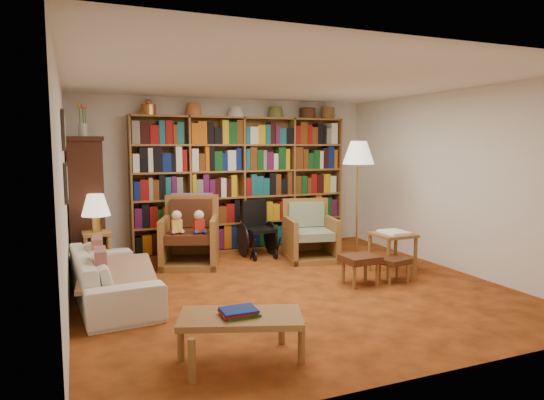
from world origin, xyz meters
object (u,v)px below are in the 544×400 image
armchair_sage (308,236)px  footstool_a (360,261)px  floor_lamp (358,158)px  coffee_table (241,321)px  sofa (112,276)px  footstool_b (394,262)px  armchair_leather (188,236)px  wheelchair (257,231)px  side_table_papers (393,240)px  side_table_lamp (97,245)px

armchair_sage → footstool_a: 1.51m
floor_lamp → coffee_table: size_ratio=1.65×
sofa → footstool_b: size_ratio=4.53×
armchair_leather → sofa: bearing=-130.8°
armchair_sage → wheelchair: armchair_sage is taller
armchair_leather → side_table_papers: size_ratio=1.82×
sofa → floor_lamp: size_ratio=1.07×
side_table_papers → footstool_a: bearing=-156.4°
armchair_leather → armchair_sage: armchair_leather is taller
sofa → armchair_leather: armchair_leather is taller
armchair_sage → footstool_b: 1.62m
side_table_lamp → footstool_b: size_ratio=1.42×
footstool_a → armchair_leather: bearing=133.2°
armchair_sage → armchair_leather: bearing=168.4°
sofa → wheelchair: 2.74m
sofa → floor_lamp: floor_lamp is taller
footstool_a → footstool_b: bearing=-5.9°
armchair_leather → side_table_papers: 2.92m
sofa → floor_lamp: 3.93m
armchair_leather → wheelchair: size_ratio=1.22×
side_table_lamp → footstool_a: side_table_lamp is taller
sofa → side_table_papers: size_ratio=3.32×
side_table_lamp → floor_lamp: bearing=-6.0°
side_table_lamp → floor_lamp: 3.93m
floor_lamp → sofa: bearing=-169.0°
armchair_sage → footstool_a: bearing=-90.7°
side_table_papers → wheelchair: bearing=128.1°
footstool_b → side_table_papers: bearing=56.6°
armchair_sage → sofa: bearing=-161.5°
footstool_b → footstool_a: bearing=174.1°
armchair_leather → wheelchair: 1.14m
armchair_sage → wheelchair: size_ratio=1.04×
side_table_papers → coffee_table: size_ratio=0.53×
sofa → coffee_table: bearing=-161.7°
sofa → footstool_a: sofa is taller
wheelchair → footstool_b: size_ratio=2.04×
floor_lamp → footstool_b: floor_lamp is taller
sofa → armchair_sage: armchair_sage is taller
wheelchair → footstool_a: 2.11m
footstool_a → armchair_sage: bearing=89.3°
wheelchair → side_table_papers: 2.16m
armchair_sage → coffee_table: bearing=-125.0°
armchair_leather → coffee_table: 3.37m
side_table_lamp → wheelchair: 2.43m
footstool_b → coffee_table: size_ratio=0.39×
sofa → side_table_lamp: 1.12m
floor_lamp → coffee_table: floor_lamp is taller
wheelchair → side_table_lamp: bearing=-170.8°
wheelchair → coffee_table: 3.78m
coffee_table → armchair_sage: bearing=55.0°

